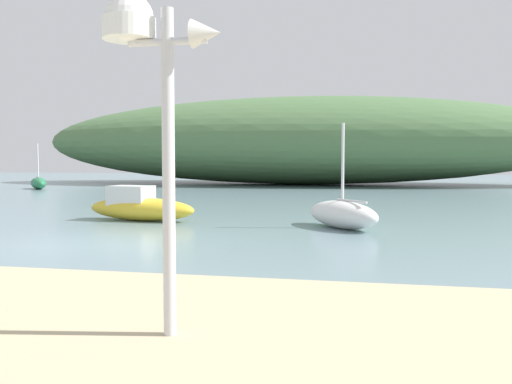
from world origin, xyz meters
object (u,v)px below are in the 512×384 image
Objects in this scene: mast_structure at (145,55)px; sailboat_inner_mooring at (342,214)px; sailboat_by_sandbar at (38,183)px; motorboat_far_right at (139,206)px.

sailboat_inner_mooring is (1.43, 9.98, -2.45)m from mast_structure.
sailboat_by_sandbar is (-19.85, 16.08, -0.00)m from sailboat_inner_mooring.
sailboat_inner_mooring is at bearing -39.01° from sailboat_by_sandbar.
mast_structure reaches higher than sailboat_inner_mooring.
sailboat_inner_mooring is 0.98× the size of sailboat_by_sandbar.
motorboat_far_right is at bearing -48.48° from sailboat_by_sandbar.
sailboat_by_sandbar is 20.59m from motorboat_far_right.
mast_structure reaches higher than sailboat_by_sandbar.
motorboat_far_right is at bearing 114.15° from mast_structure.
mast_structure is 0.85× the size of motorboat_far_right.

